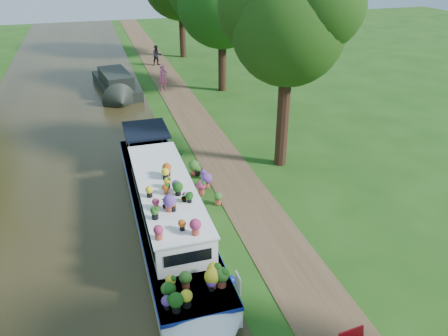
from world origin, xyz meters
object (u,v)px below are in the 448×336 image
at_px(pedestrian_dark, 157,55).
at_px(second_boat, 116,84).
at_px(pedestrian_pink, 163,78).
at_px(plant_boat, 168,210).

bearing_deg(pedestrian_dark, second_boat, -128.40).
bearing_deg(pedestrian_pink, pedestrian_dark, 62.19).
xyz_separation_m(pedestrian_pink, pedestrian_dark, (0.69, 7.19, -0.05)).
distance_m(second_boat, pedestrian_pink, 3.30).
xyz_separation_m(plant_boat, second_boat, (-0.50, 17.47, -0.25)).
bearing_deg(pedestrian_pink, plant_boat, -121.50).
distance_m(second_boat, pedestrian_dark, 7.82).
height_order(pedestrian_pink, pedestrian_dark, pedestrian_pink).
xyz_separation_m(plant_boat, pedestrian_dark, (3.44, 24.22, 0.02)).
xyz_separation_m(second_boat, pedestrian_dark, (3.94, 6.75, 0.28)).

